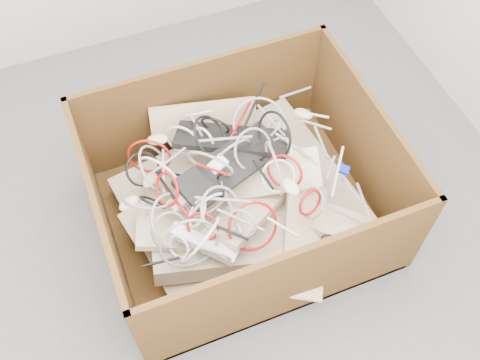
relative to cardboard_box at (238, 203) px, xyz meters
name	(u,v)px	position (x,y,z in m)	size (l,w,h in m)	color
ground	(220,239)	(-0.12, -0.07, -0.14)	(3.00, 3.00, 0.00)	#555558
room_shell	(208,32)	(-0.12, -0.07, 1.11)	(3.04, 3.04, 2.50)	silver
cardboard_box	(238,203)	(0.00, 0.00, 0.00)	(1.24, 1.03, 0.59)	#3C220F
keyboard_pile	(243,186)	(0.03, 0.00, 0.13)	(1.04, 1.06, 0.32)	#CCB490
mice_scatter	(228,185)	(-0.05, -0.01, 0.20)	(1.00, 0.77, 0.23)	beige
power_strip_left	(199,183)	(-0.17, 0.02, 0.23)	(0.31, 0.06, 0.04)	silver
power_strip_right	(203,244)	(-0.24, -0.23, 0.18)	(0.28, 0.06, 0.04)	silver
vga_plug	(344,170)	(0.45, -0.12, 0.19)	(0.04, 0.04, 0.02)	#0C21C1
cable_tangle	(215,181)	(-0.10, 0.00, 0.25)	(1.05, 0.81, 0.41)	gray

